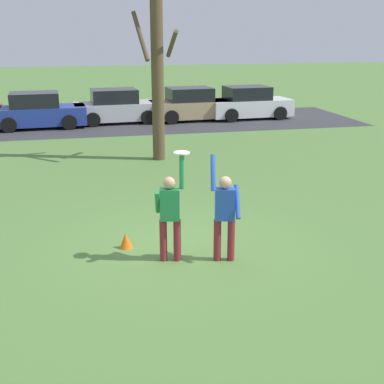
{
  "coord_description": "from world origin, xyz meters",
  "views": [
    {
      "loc": [
        -1.86,
        -9.31,
        4.15
      ],
      "look_at": [
        0.18,
        -0.09,
        1.22
      ],
      "focal_mm": 48.31,
      "sensor_mm": 36.0,
      "label": 1
    }
  ],
  "objects_px": {
    "parked_car_blue": "(38,112)",
    "bare_tree_tall": "(158,58)",
    "frisbee_disc": "(182,153)",
    "person_defender": "(225,211)",
    "field_cone_orange": "(126,240)",
    "parked_car_white": "(249,104)",
    "parked_car_silver": "(117,107)",
    "person_catcher": "(170,211)",
    "parked_car_tan": "(192,105)"
  },
  "relations": [
    {
      "from": "parked_car_white",
      "to": "parked_car_blue",
      "type": "bearing_deg",
      "value": 179.67
    },
    {
      "from": "parked_car_silver",
      "to": "frisbee_disc",
      "type": "bearing_deg",
      "value": -93.45
    },
    {
      "from": "frisbee_disc",
      "to": "person_defender",
      "type": "bearing_deg",
      "value": -11.97
    },
    {
      "from": "frisbee_disc",
      "to": "parked_car_white",
      "type": "distance_m",
      "value": 17.25
    },
    {
      "from": "parked_car_white",
      "to": "person_catcher",
      "type": "bearing_deg",
      "value": -116.53
    },
    {
      "from": "frisbee_disc",
      "to": "parked_car_silver",
      "type": "xyz_separation_m",
      "value": [
        0.08,
        16.02,
        -1.37
      ]
    },
    {
      "from": "bare_tree_tall",
      "to": "frisbee_disc",
      "type": "bearing_deg",
      "value": -96.06
    },
    {
      "from": "person_defender",
      "to": "bare_tree_tall",
      "type": "height_order",
      "value": "bare_tree_tall"
    },
    {
      "from": "frisbee_disc",
      "to": "parked_car_blue",
      "type": "height_order",
      "value": "frisbee_disc"
    },
    {
      "from": "parked_car_silver",
      "to": "parked_car_tan",
      "type": "height_order",
      "value": "same"
    },
    {
      "from": "field_cone_orange",
      "to": "person_catcher",
      "type": "bearing_deg",
      "value": -45.08
    },
    {
      "from": "frisbee_disc",
      "to": "bare_tree_tall",
      "type": "bearing_deg",
      "value": 83.94
    },
    {
      "from": "frisbee_disc",
      "to": "parked_car_blue",
      "type": "relative_size",
      "value": 0.07
    },
    {
      "from": "person_defender",
      "to": "bare_tree_tall",
      "type": "bearing_deg",
      "value": -78.68
    },
    {
      "from": "person_defender",
      "to": "parked_car_tan",
      "type": "xyz_separation_m",
      "value": [
        2.93,
        16.1,
        -0.25
      ]
    },
    {
      "from": "person_catcher",
      "to": "frisbee_disc",
      "type": "xyz_separation_m",
      "value": [
        0.22,
        -0.05,
        1.11
      ]
    },
    {
      "from": "parked_car_tan",
      "to": "parked_car_blue",
      "type": "bearing_deg",
      "value": -178.7
    },
    {
      "from": "parked_car_blue",
      "to": "field_cone_orange",
      "type": "xyz_separation_m",
      "value": [
        2.52,
        -14.55,
        -0.57
      ]
    },
    {
      "from": "person_defender",
      "to": "parked_car_white",
      "type": "relative_size",
      "value": 0.49
    },
    {
      "from": "parked_car_blue",
      "to": "person_catcher",
      "type": "bearing_deg",
      "value": -81.04
    },
    {
      "from": "parked_car_blue",
      "to": "bare_tree_tall",
      "type": "relative_size",
      "value": 0.58
    },
    {
      "from": "parked_car_blue",
      "to": "parked_car_white",
      "type": "bearing_deg",
      "value": -0.33
    },
    {
      "from": "frisbee_disc",
      "to": "field_cone_orange",
      "type": "height_order",
      "value": "frisbee_disc"
    },
    {
      "from": "parked_car_blue",
      "to": "person_defender",
      "type": "bearing_deg",
      "value": -77.75
    },
    {
      "from": "person_defender",
      "to": "field_cone_orange",
      "type": "height_order",
      "value": "person_defender"
    },
    {
      "from": "frisbee_disc",
      "to": "field_cone_orange",
      "type": "bearing_deg",
      "value": 140.41
    },
    {
      "from": "person_catcher",
      "to": "parked_car_white",
      "type": "bearing_deg",
      "value": 78.62
    },
    {
      "from": "person_defender",
      "to": "field_cone_orange",
      "type": "relative_size",
      "value": 6.38
    },
    {
      "from": "person_catcher",
      "to": "parked_car_white",
      "type": "height_order",
      "value": "person_catcher"
    },
    {
      "from": "parked_car_silver",
      "to": "parked_car_tan",
      "type": "bearing_deg",
      "value": -4.49
    },
    {
      "from": "person_defender",
      "to": "parked_car_silver",
      "type": "bearing_deg",
      "value": -75.56
    },
    {
      "from": "person_defender",
      "to": "parked_car_tan",
      "type": "distance_m",
      "value": 16.37
    },
    {
      "from": "parked_car_silver",
      "to": "parked_car_white",
      "type": "distance_m",
      "value": 6.54
    },
    {
      "from": "person_catcher",
      "to": "parked_car_silver",
      "type": "relative_size",
      "value": 0.5
    },
    {
      "from": "parked_car_blue",
      "to": "frisbee_disc",
      "type": "bearing_deg",
      "value": -80.3
    },
    {
      "from": "frisbee_disc",
      "to": "bare_tree_tall",
      "type": "distance_m",
      "value": 8.33
    },
    {
      "from": "frisbee_disc",
      "to": "parked_car_tan",
      "type": "bearing_deg",
      "value": 76.9
    },
    {
      "from": "person_defender",
      "to": "person_catcher",
      "type": "bearing_deg",
      "value": 0.0
    },
    {
      "from": "person_catcher",
      "to": "parked_car_tan",
      "type": "distance_m",
      "value": 16.37
    },
    {
      "from": "frisbee_disc",
      "to": "field_cone_orange",
      "type": "xyz_separation_m",
      "value": [
        -0.99,
        0.82,
        -1.93
      ]
    },
    {
      "from": "parked_car_blue",
      "to": "bare_tree_tall",
      "type": "distance_m",
      "value": 8.82
    },
    {
      "from": "person_defender",
      "to": "parked_car_blue",
      "type": "height_order",
      "value": "person_defender"
    },
    {
      "from": "person_defender",
      "to": "field_cone_orange",
      "type": "distance_m",
      "value": 2.18
    },
    {
      "from": "person_defender",
      "to": "parked_car_silver",
      "type": "xyz_separation_m",
      "value": [
        -0.7,
        16.18,
        -0.25
      ]
    },
    {
      "from": "person_catcher",
      "to": "parked_car_tan",
      "type": "xyz_separation_m",
      "value": [
        3.93,
        15.89,
        -0.25
      ]
    },
    {
      "from": "person_defender",
      "to": "frisbee_disc",
      "type": "height_order",
      "value": "frisbee_disc"
    },
    {
      "from": "parked_car_silver",
      "to": "bare_tree_tall",
      "type": "height_order",
      "value": "bare_tree_tall"
    },
    {
      "from": "frisbee_disc",
      "to": "parked_car_blue",
      "type": "distance_m",
      "value": 15.83
    },
    {
      "from": "parked_car_white",
      "to": "parked_car_tan",
      "type": "bearing_deg",
      "value": 175.6
    },
    {
      "from": "parked_car_silver",
      "to": "field_cone_orange",
      "type": "relative_size",
      "value": 13.1
    }
  ]
}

